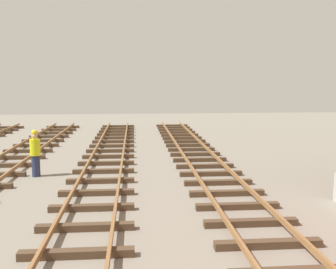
{
  "coord_description": "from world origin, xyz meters",
  "views": [
    {
      "loc": [
        -2.24,
        -3.59,
        3.85
      ],
      "look_at": [
        -1.15,
        9.04,
        2.05
      ],
      "focal_mm": 42.1,
      "sensor_mm": 36.0,
      "label": 1
    }
  ],
  "objects": [
    {
      "name": "track_worker_foreground",
      "position": [
        -6.15,
        12.04,
        0.93
      ],
      "size": [
        0.4,
        0.4,
        1.87
      ],
      "color": "#262D4C",
      "rests_on": "ground"
    }
  ]
}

